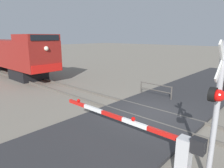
% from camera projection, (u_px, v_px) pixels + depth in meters
% --- Properties ---
extents(ground_plane, '(160.00, 160.00, 0.00)m').
position_uv_depth(ground_plane, '(150.00, 116.00, 10.08)').
color(ground_plane, gray).
extents(rail_track_left, '(0.08, 80.00, 0.15)m').
position_uv_depth(rail_track_left, '(142.00, 118.00, 9.55)').
color(rail_track_left, '#59544C').
rests_on(rail_track_left, ground_plane).
extents(rail_track_right, '(0.08, 80.00, 0.15)m').
position_uv_depth(rail_track_right, '(157.00, 110.00, 10.58)').
color(rail_track_right, '#59544C').
rests_on(rail_track_right, ground_plane).
extents(road_surface, '(36.00, 4.87, 0.14)m').
position_uv_depth(road_surface, '(150.00, 114.00, 10.06)').
color(road_surface, '#2D2D30').
rests_on(road_surface, ground_plane).
extents(locomotive, '(2.83, 15.85, 4.09)m').
position_uv_depth(locomotive, '(9.00, 54.00, 20.84)').
color(locomotive, black).
rests_on(locomotive, ground_plane).
extents(crossing_signal, '(1.18, 0.33, 3.85)m').
position_uv_depth(crossing_signal, '(219.00, 101.00, 4.87)').
color(crossing_signal, '#ADADB2').
rests_on(crossing_signal, ground_plane).
extents(crossing_gate, '(0.36, 5.76, 1.33)m').
position_uv_depth(crossing_gate, '(161.00, 142.00, 5.97)').
color(crossing_gate, silver).
rests_on(crossing_gate, ground_plane).
extents(guard_railing, '(0.08, 2.28, 0.95)m').
position_uv_depth(guard_railing, '(155.00, 89.00, 12.79)').
color(guard_railing, '#4C4742').
rests_on(guard_railing, ground_plane).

